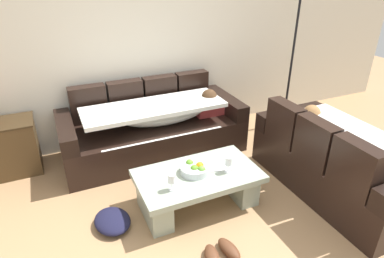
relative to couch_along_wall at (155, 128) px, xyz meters
name	(u,v)px	position (x,y,z in m)	size (l,w,h in m)	color
ground_plane	(203,237)	(-0.11, -1.62, -0.33)	(14.00, 14.00, 0.00)	#A67D54
back_wall	(129,40)	(-0.11, 0.53, 1.02)	(9.00, 0.10, 2.70)	beige
couch_along_wall	(155,128)	(0.00, 0.00, 0.00)	(2.23, 0.92, 0.88)	black
couch_near_window	(337,162)	(1.49, -1.54, 0.00)	(0.92, 1.78, 0.88)	black
coffee_table	(198,185)	(0.04, -1.20, -0.09)	(1.20, 0.68, 0.38)	#97A592
fruit_bowl	(195,169)	(0.02, -1.17, 0.09)	(0.28, 0.28, 0.10)	silver
wine_glass_near_left	(172,179)	(-0.29, -1.33, 0.16)	(0.07, 0.07, 0.17)	silver
wine_glass_near_right	(228,162)	(0.31, -1.29, 0.16)	(0.07, 0.07, 0.17)	silver
open_magazine	(215,166)	(0.25, -1.15, 0.05)	(0.28, 0.21, 0.01)	white
side_cabinet	(4,149)	(-1.73, 0.23, -0.01)	(0.72, 0.44, 0.64)	#4A351D
floor_lamp	(292,52)	(1.98, -0.08, 0.78)	(0.33, 0.31, 1.95)	black
pair_of_shoes	(221,253)	(-0.08, -1.89, -0.29)	(0.34, 0.31, 0.09)	#59331E
crumpled_garment	(112,221)	(-0.82, -1.15, -0.27)	(0.40, 0.32, 0.12)	#191933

